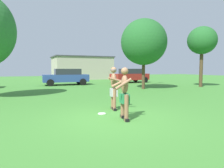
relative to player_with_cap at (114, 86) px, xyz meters
The scene contains 10 objects.
ground_plane 1.69m from the player_with_cap, 113.59° to the right, with size 80.00×80.00×0.00m, color #428433.
player_with_cap is the anchor object (origin of this frame).
player_in_green 1.55m from the player_with_cap, 102.67° to the right, with size 0.64×0.73×1.64m.
frisbee 1.24m from the player_with_cap, 144.53° to the right, with size 0.28×0.28×0.03m, color white.
car_blue_near_post 12.79m from the player_with_cap, 86.38° to the left, with size 4.39×2.21×1.58m.
car_red_far_end 15.36m from the player_with_cap, 58.07° to the left, with size 4.48×2.42×1.58m.
lamp_post 11.86m from the player_with_cap, 50.77° to the left, with size 0.60×0.24×5.72m.
outbuilding_behind_lot 23.87m from the player_with_cap, 76.90° to the left, with size 8.67×5.77×3.42m.
tree_left_field 8.87m from the player_with_cap, 49.03° to the left, with size 3.55×3.55×5.43m.
tree_behind_players 12.91m from the player_with_cap, 27.64° to the left, with size 2.45×2.45×5.22m.
Camera 1 is at (-2.73, -5.78, 1.60)m, focal length 32.50 mm.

